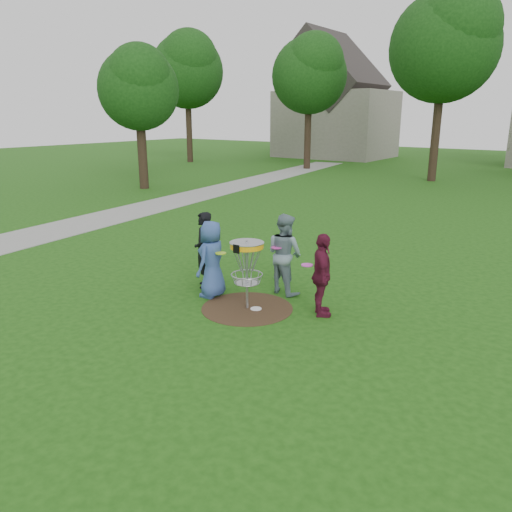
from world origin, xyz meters
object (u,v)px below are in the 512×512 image
Objects in this scene: player_grey at (285,254)px; player_maroon at (322,275)px; player_blue at (212,259)px; player_black at (204,250)px; disc_golf_basket at (247,259)px.

player_grey is 1.08× the size of player_maroon.
player_maroon is at bearing 164.24° from player_grey.
player_grey is at bearing 127.87° from player_blue.
player_blue is 0.65m from player_black.
player_black is at bearing 56.52° from player_maroon.
player_grey is 1.40m from player_maroon.
player_maroon is at bearing 45.32° from player_black.
player_grey is 1.24× the size of disc_golf_basket.
player_blue reaches higher than player_maroon.
player_black is 1.78m from player_grey.
disc_golf_basket is (-1.33, -0.55, 0.23)m from player_maroon.
player_grey is (1.63, 0.71, 0.02)m from player_black.
player_black is at bearing -130.22° from player_blue.
disc_golf_basket is (-0.09, -1.20, 0.17)m from player_grey.
player_blue reaches higher than disc_golf_basket.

